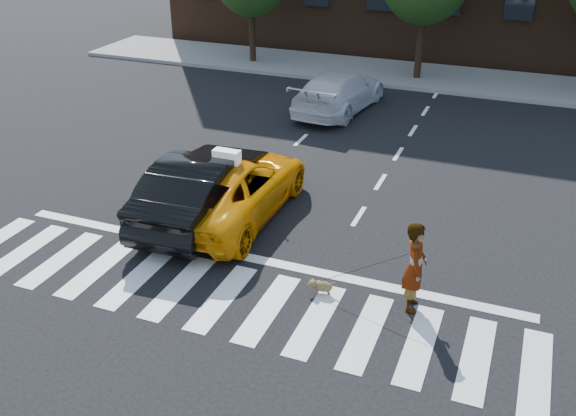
{
  "coord_description": "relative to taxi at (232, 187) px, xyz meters",
  "views": [
    {
      "loc": [
        5.16,
        -9.43,
        7.54
      ],
      "look_at": [
        0.57,
        2.19,
        1.1
      ],
      "focal_mm": 40.0,
      "sensor_mm": 36.0,
      "label": 1
    }
  ],
  "objects": [
    {
      "name": "crosswalk",
      "position": [
        1.4,
        -3.39,
        -0.73
      ],
      "size": [
        13.0,
        2.4,
        0.01
      ],
      "primitive_type": "cube",
      "color": "silver",
      "rests_on": "ground"
    },
    {
      "name": "dog",
      "position": [
        3.19,
        -2.52,
        -0.55
      ],
      "size": [
        0.55,
        0.36,
        0.33
      ],
      "rotation": [
        0.0,
        0.0,
        0.36
      ],
      "color": "#8D6948",
      "rests_on": "ground"
    },
    {
      "name": "woman",
      "position": [
        5.01,
        -2.29,
        0.2
      ],
      "size": [
        0.57,
        0.76,
        1.87
      ],
      "primitive_type": "imported",
      "rotation": [
        0.0,
        0.0,
        1.77
      ],
      "color": "#999999",
      "rests_on": "ground"
    },
    {
      "name": "black_sedan",
      "position": [
        -0.6,
        -0.37,
        0.09
      ],
      "size": [
        2.06,
        5.12,
        1.65
      ],
      "primitive_type": "imported",
      "rotation": [
        0.0,
        0.0,
        3.2
      ],
      "color": "black",
      "rests_on": "ground"
    },
    {
      "name": "taxi",
      "position": [
        0.0,
        0.0,
        0.0
      ],
      "size": [
        2.49,
        5.32,
        1.47
      ],
      "primitive_type": "imported",
      "rotation": [
        0.0,
        0.0,
        3.15
      ],
      "color": "orange",
      "rests_on": "ground"
    },
    {
      "name": "white_suv",
      "position": [
        0.02,
        8.71,
        -0.02
      ],
      "size": [
        2.55,
        5.12,
        1.43
      ],
      "primitive_type": "imported",
      "rotation": [
        0.0,
        0.0,
        3.03
      ],
      "color": "silver",
      "rests_on": "ground"
    },
    {
      "name": "ground",
      "position": [
        1.4,
        -3.39,
        -0.74
      ],
      "size": [
        120.0,
        120.0,
        0.0
      ],
      "primitive_type": "plane",
      "color": "black",
      "rests_on": "ground"
    },
    {
      "name": "stop_line",
      "position": [
        1.4,
        -1.79,
        -0.73
      ],
      "size": [
        12.0,
        0.3,
        0.01
      ],
      "primitive_type": "cube",
      "color": "silver",
      "rests_on": "ground"
    },
    {
      "name": "sidewalk_far",
      "position": [
        1.4,
        14.11,
        -0.66
      ],
      "size": [
        30.0,
        4.0,
        0.15
      ],
      "primitive_type": "cube",
      "color": "slate",
      "rests_on": "ground"
    },
    {
      "name": "taxi_sign",
      "position": [
        0.0,
        -0.2,
        0.9
      ],
      "size": [
        0.65,
        0.28,
        0.32
      ],
      "primitive_type": "cube",
      "rotation": [
        0.0,
        0.0,
        3.15
      ],
      "color": "white",
      "rests_on": "taxi"
    }
  ]
}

